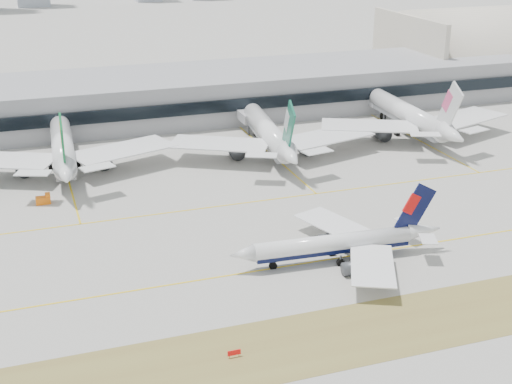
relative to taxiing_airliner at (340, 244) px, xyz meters
name	(u,v)px	position (x,y,z in m)	size (l,w,h in m)	color
ground	(268,257)	(-13.69, 5.88, -3.73)	(3000.00, 3000.00, 0.00)	#99968F
taxiing_airliner	(340,244)	(0.00, 0.00, 0.00)	(46.05, 39.95, 15.47)	white
widebody_eva	(63,149)	(-48.88, 75.88, 2.26)	(63.15, 61.78, 22.53)	white
widebody_cathay	(270,135)	(10.02, 70.22, 2.17)	(61.85, 60.90, 22.19)	white
widebody_china_air	(411,117)	(59.14, 73.39, 2.41)	(64.71, 63.34, 23.09)	white
terminal	(156,97)	(-13.69, 120.72, 3.77)	(280.00, 43.10, 15.00)	gray
hangar	(494,76)	(140.87, 140.88, -3.59)	(91.00, 60.00, 60.00)	beige
hold_sign_left	(234,353)	(-30.91, -26.12, -2.85)	(2.20, 0.15, 1.35)	red
gse_b	(44,200)	(-55.93, 51.47, -2.68)	(3.55, 2.00, 2.60)	orange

